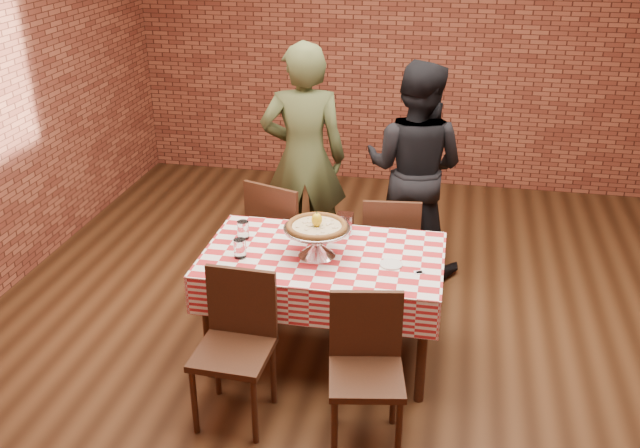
{
  "coord_description": "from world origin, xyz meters",
  "views": [
    {
      "loc": [
        0.58,
        -4.19,
        2.81
      ],
      "look_at": [
        -0.21,
        -0.22,
        0.93
      ],
      "focal_mm": 39.92,
      "sensor_mm": 36.0,
      "label": 1
    }
  ],
  "objects_px": {
    "condiment_caddy": "(345,224)",
    "chair_far_right": "(390,247)",
    "diner_olive": "(304,159)",
    "chair_near_right": "(366,379)",
    "diner_black": "(414,169)",
    "water_glass_right": "(243,230)",
    "table": "(323,306)",
    "water_glass_left": "(240,248)",
    "pizza": "(317,227)",
    "chair_near_left": "(233,354)",
    "chair_far_left": "(287,235)",
    "pizza_stand": "(317,241)"
  },
  "relations": [
    {
      "from": "condiment_caddy",
      "to": "diner_black",
      "type": "height_order",
      "value": "diner_black"
    },
    {
      "from": "water_glass_left",
      "to": "water_glass_right",
      "type": "distance_m",
      "value": 0.27
    },
    {
      "from": "chair_near_left",
      "to": "diner_olive",
      "type": "distance_m",
      "value": 2.03
    },
    {
      "from": "pizza",
      "to": "water_glass_left",
      "type": "xyz_separation_m",
      "value": [
        -0.46,
        -0.12,
        -0.13
      ]
    },
    {
      "from": "water_glass_left",
      "to": "chair_far_right",
      "type": "relative_size",
      "value": 0.14
    },
    {
      "from": "chair_near_right",
      "to": "diner_olive",
      "type": "bearing_deg",
      "value": 100.77
    },
    {
      "from": "chair_near_left",
      "to": "chair_near_right",
      "type": "height_order",
      "value": "chair_near_left"
    },
    {
      "from": "table",
      "to": "chair_near_left",
      "type": "height_order",
      "value": "chair_near_left"
    },
    {
      "from": "water_glass_right",
      "to": "diner_black",
      "type": "distance_m",
      "value": 1.63
    },
    {
      "from": "water_glass_right",
      "to": "chair_far_left",
      "type": "height_order",
      "value": "chair_far_left"
    },
    {
      "from": "chair_near_right",
      "to": "chair_far_right",
      "type": "relative_size",
      "value": 0.99
    },
    {
      "from": "chair_near_right",
      "to": "diner_black",
      "type": "xyz_separation_m",
      "value": [
        0.07,
        2.17,
        0.41
      ]
    },
    {
      "from": "chair_far_left",
      "to": "chair_far_right",
      "type": "xyz_separation_m",
      "value": [
        0.78,
        -0.01,
        -0.02
      ]
    },
    {
      "from": "water_glass_right",
      "to": "diner_olive",
      "type": "height_order",
      "value": "diner_olive"
    },
    {
      "from": "table",
      "to": "pizza",
      "type": "distance_m",
      "value": 0.58
    },
    {
      "from": "table",
      "to": "water_glass_left",
      "type": "xyz_separation_m",
      "value": [
        -0.5,
        -0.15,
        0.44
      ]
    },
    {
      "from": "chair_near_left",
      "to": "chair_far_left",
      "type": "xyz_separation_m",
      "value": [
        -0.05,
        1.53,
        0.02
      ]
    },
    {
      "from": "chair_near_left",
      "to": "diner_black",
      "type": "bearing_deg",
      "value": 70.29
    },
    {
      "from": "water_glass_left",
      "to": "water_glass_right",
      "type": "height_order",
      "value": "same"
    },
    {
      "from": "chair_near_right",
      "to": "chair_far_left",
      "type": "relative_size",
      "value": 0.94
    },
    {
      "from": "chair_near_left",
      "to": "chair_far_left",
      "type": "bearing_deg",
      "value": 94.09
    },
    {
      "from": "pizza_stand",
      "to": "water_glass_right",
      "type": "xyz_separation_m",
      "value": [
        -0.52,
        0.14,
        -0.03
      ]
    },
    {
      "from": "pizza_stand",
      "to": "chair_near_right",
      "type": "relative_size",
      "value": 0.48
    },
    {
      "from": "pizza_stand",
      "to": "chair_far_left",
      "type": "bearing_deg",
      "value": 115.58
    },
    {
      "from": "chair_far_right",
      "to": "pizza",
      "type": "bearing_deg",
      "value": 58.72
    },
    {
      "from": "chair_near_left",
      "to": "diner_olive",
      "type": "relative_size",
      "value": 0.49
    },
    {
      "from": "table",
      "to": "pizza",
      "type": "bearing_deg",
      "value": -141.2
    },
    {
      "from": "condiment_caddy",
      "to": "chair_far_right",
      "type": "height_order",
      "value": "condiment_caddy"
    },
    {
      "from": "diner_olive",
      "to": "chair_near_right",
      "type": "bearing_deg",
      "value": 99.27
    },
    {
      "from": "table",
      "to": "chair_near_right",
      "type": "relative_size",
      "value": 1.69
    },
    {
      "from": "chair_far_left",
      "to": "diner_black",
      "type": "distance_m",
      "value": 1.13
    },
    {
      "from": "pizza",
      "to": "chair_far_right",
      "type": "distance_m",
      "value": 1.04
    },
    {
      "from": "chair_near_left",
      "to": "chair_far_left",
      "type": "relative_size",
      "value": 0.96
    },
    {
      "from": "water_glass_right",
      "to": "chair_far_right",
      "type": "height_order",
      "value": "chair_far_right"
    },
    {
      "from": "table",
      "to": "chair_far_left",
      "type": "distance_m",
      "value": 0.92
    },
    {
      "from": "water_glass_right",
      "to": "chair_far_right",
      "type": "xyz_separation_m",
      "value": [
        0.9,
        0.68,
        -0.38
      ]
    },
    {
      "from": "pizza_stand",
      "to": "chair_far_left",
      "type": "xyz_separation_m",
      "value": [
        -0.4,
        0.83,
        -0.39
      ]
    },
    {
      "from": "chair_far_right",
      "to": "water_glass_right",
      "type": "bearing_deg",
      "value": 30.89
    },
    {
      "from": "water_glass_left",
      "to": "chair_near_right",
      "type": "height_order",
      "value": "same"
    },
    {
      "from": "table",
      "to": "diner_olive",
      "type": "xyz_separation_m",
      "value": [
        -0.4,
        1.24,
        0.55
      ]
    },
    {
      "from": "condiment_caddy",
      "to": "diner_black",
      "type": "relative_size",
      "value": 0.09
    },
    {
      "from": "diner_olive",
      "to": "pizza",
      "type": "bearing_deg",
      "value": 94.05
    },
    {
      "from": "water_glass_right",
      "to": "chair_near_right",
      "type": "distance_m",
      "value": 1.36
    },
    {
      "from": "water_glass_left",
      "to": "chair_far_right",
      "type": "xyz_separation_m",
      "value": [
        0.84,
        0.94,
        -0.38
      ]
    },
    {
      "from": "condiment_caddy",
      "to": "chair_far_left",
      "type": "relative_size",
      "value": 0.16
    },
    {
      "from": "chair_near_right",
      "to": "chair_near_left",
      "type": "bearing_deg",
      "value": 164.22
    },
    {
      "from": "condiment_caddy",
      "to": "table",
      "type": "bearing_deg",
      "value": -105.88
    },
    {
      "from": "condiment_caddy",
      "to": "chair_near_right",
      "type": "relative_size",
      "value": 0.17
    },
    {
      "from": "condiment_caddy",
      "to": "chair_near_left",
      "type": "xyz_separation_m",
      "value": [
        -0.47,
        -1.02,
        -0.38
      ]
    },
    {
      "from": "pizza_stand",
      "to": "water_glass_left",
      "type": "xyz_separation_m",
      "value": [
        -0.46,
        -0.12,
        -0.03
      ]
    }
  ]
}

